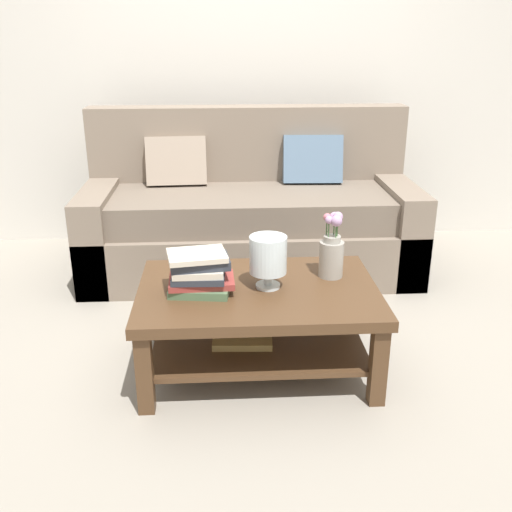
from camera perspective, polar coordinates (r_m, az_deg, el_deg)
name	(u,v)px	position (r m, az deg, el deg)	size (l,w,h in m)	color
ground_plane	(264,329)	(3.27, 0.82, -7.08)	(10.00, 10.00, 0.00)	gray
back_wall	(249,58)	(4.53, -0.73, 18.66)	(6.40, 0.12, 2.70)	beige
couch	(250,216)	(3.98, -0.59, 3.86)	(2.17, 0.90, 1.06)	#7A6B5B
coffee_table	(258,310)	(2.78, 0.15, -5.24)	(1.11, 0.76, 0.43)	#4C331E
book_stack_main	(199,273)	(2.66, -5.51, -1.66)	(0.31, 0.23, 0.19)	#51704C
glass_hurricane_vase	(268,256)	(2.68, 1.17, -0.03)	(0.17, 0.17, 0.25)	silver
flower_pitcher	(332,252)	(2.83, 7.36, 0.43)	(0.12, 0.12, 0.33)	#9E998E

